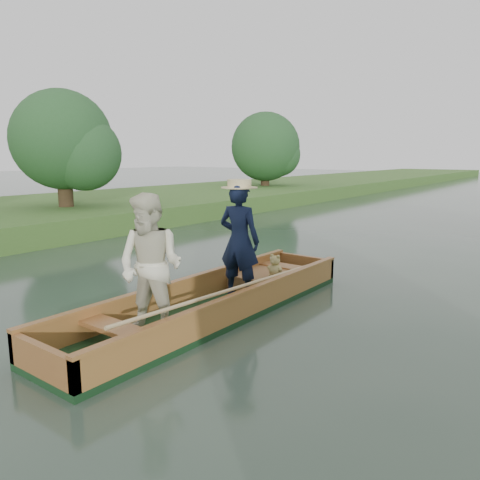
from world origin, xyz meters
The scene contains 3 objects.
ground centered at (0.00, 0.00, 0.00)m, with size 120.00×120.00×0.00m, color #283D30.
trees_far centered at (-0.19, 9.03, 2.49)m, with size 22.83×15.62×4.33m.
punt centered at (0.00, -0.17, 0.59)m, with size 1.12×5.00×1.78m.
Camera 1 is at (3.95, -4.60, 2.14)m, focal length 35.00 mm.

